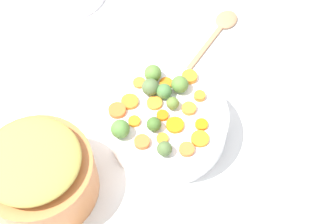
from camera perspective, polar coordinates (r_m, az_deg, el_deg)
The scene contains 29 objects.
tabletop at distance 1.15m, azimuth -1.70°, elevation -3.97°, with size 2.40×2.40×0.02m, color white.
serving_bowl_carrots at distance 1.12m, azimuth -0.00°, elevation -1.40°, with size 0.26×0.26×0.08m, color white.
metal_pot at distance 1.08m, azimuth -14.27°, elevation -7.16°, with size 0.23×0.23×0.11m, color #C87640.
stuffing_mound at distance 1.01m, azimuth -15.18°, elevation -5.28°, with size 0.20×0.20×0.04m, color #B7A248.
carrot_slice_0 at distance 1.11m, azimuth -4.33°, elevation 1.17°, with size 0.04×0.04×0.01m, color orange.
carrot_slice_1 at distance 1.13m, azimuth -3.25°, elevation 3.31°, with size 0.03×0.03×0.01m, color orange.
carrot_slice_2 at distance 1.08m, azimuth -3.83°, elevation -1.05°, with size 0.03×0.03×0.01m, color orange.
carrot_slice_3 at distance 1.09m, azimuth -5.76°, elevation 0.18°, with size 0.04×0.04×0.01m, color orange.
carrot_slice_4 at distance 1.08m, azimuth -0.72°, elevation -0.32°, with size 0.03×0.03×0.01m, color orange.
carrot_slice_5 at distance 1.04m, azimuth 2.13°, elevation -4.23°, with size 0.03×0.03×0.01m, color orange.
carrot_slice_6 at distance 1.07m, azimuth 3.79°, elevation -1.42°, with size 0.03×0.03×0.01m, color orange.
carrot_slice_7 at distance 1.11m, azimuth 3.59°, elevation 1.82°, with size 0.03×0.03×0.01m, color orange.
carrot_slice_8 at distance 1.05m, azimuth -0.63°, elevation -3.00°, with size 0.03×0.03×0.01m, color orange.
carrot_slice_9 at distance 1.10m, azimuth -1.54°, elevation 1.01°, with size 0.03×0.03×0.01m, color orange.
carrot_slice_10 at distance 1.05m, azimuth -2.95°, elevation -3.39°, with size 0.03×0.03×0.01m, color orange.
carrot_slice_11 at distance 1.14m, azimuth 2.44°, elevation 4.00°, with size 0.04×0.04×0.01m, color orange.
carrot_slice_12 at distance 1.06m, azimuth 3.63°, elevation -3.04°, with size 0.04×0.04×0.01m, color orange.
carrot_slice_13 at distance 1.09m, azimuth 2.38°, elevation 0.39°, with size 0.03×0.03×0.01m, color orange.
carrot_slice_14 at distance 1.13m, azimuth -0.22°, elevation 3.28°, with size 0.03×0.03×0.01m, color orange.
carrot_slice_15 at distance 1.07m, azimuth 0.79°, elevation -1.48°, with size 0.04×0.04×0.01m, color orange.
brussels_sprout_0 at distance 1.09m, azimuth 0.67°, elevation 0.89°, with size 0.03×0.03×0.03m, color olive.
brussels_sprout_1 at distance 1.03m, azimuth -0.39°, elevation -4.16°, with size 0.03×0.03×0.03m, color #4F6C38.
brussels_sprout_2 at distance 1.11m, azimuth -2.00°, elevation 2.83°, with size 0.04×0.04×0.04m, color #526D3E.
brussels_sprout_3 at distance 1.10m, azimuth -0.44°, elevation 2.35°, with size 0.03×0.03×0.03m, color #497C3E.
brussels_sprout_4 at distance 1.05m, azimuth -5.41°, elevation -1.92°, with size 0.04×0.04×0.04m, color #54873A.
brussels_sprout_5 at distance 1.06m, azimuth -1.59°, elevation -1.38°, with size 0.03×0.03×0.03m, color #426B29.
brussels_sprout_6 at distance 1.11m, azimuth 1.34°, elevation 3.13°, with size 0.04×0.04×0.04m, color #588437.
brussels_sprout_7 at distance 1.13m, azimuth -1.71°, elevation 4.39°, with size 0.04×0.04×0.04m, color #5B8738.
wooden_spoon at distance 1.35m, azimuth 5.83°, elevation 9.34°, with size 0.07×0.26×0.01m.
Camera 1 is at (-0.39, 0.39, 1.02)m, focal length 54.03 mm.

